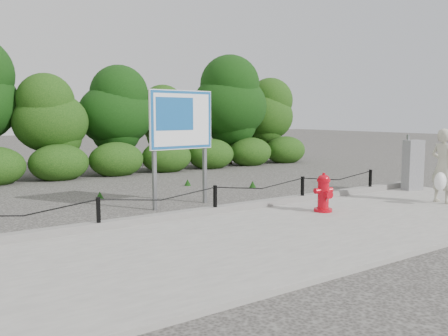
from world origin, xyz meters
TOP-DOWN VIEW (x-y plane):
  - ground at (0.00, 0.00)m, footprint 90.00×90.00m
  - sidewalk at (0.00, -2.00)m, footprint 14.00×4.00m
  - curb at (0.00, 0.05)m, footprint 14.00×0.22m
  - chain_barrier at (0.00, 0.00)m, footprint 10.06×0.06m
  - treeline at (0.69, 8.96)m, footprint 20.02×3.73m
  - fire_hydrant at (2.03, -1.12)m, footprint 0.45×0.48m
  - pedestrian at (5.06, -2.00)m, footprint 0.75×0.67m
  - utility_cabinet at (6.23, -0.44)m, footprint 0.57×0.42m
  - advertising_sign at (0.02, 1.43)m, footprint 1.68×0.27m

SIDE VIEW (x-z plane):
  - ground at x=0.00m, z-range 0.00..0.00m
  - sidewalk at x=0.00m, z-range 0.00..0.08m
  - curb at x=0.00m, z-range 0.08..0.22m
  - chain_barrier at x=0.00m, z-range 0.16..0.76m
  - fire_hydrant at x=2.03m, z-range 0.06..0.89m
  - utility_cabinet at x=6.23m, z-range 0.01..1.53m
  - pedestrian at x=5.06m, z-range 0.06..1.80m
  - advertising_sign at x=0.02m, z-range 0.55..3.25m
  - treeline at x=0.69m, z-range 0.09..4.69m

